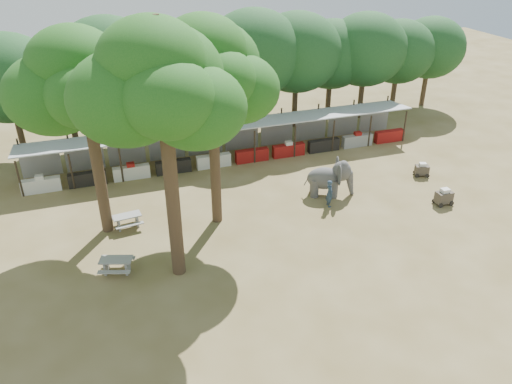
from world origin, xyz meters
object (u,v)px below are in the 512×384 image
object	(u,v)px
yard_tree_back	(207,72)
cart_back	(422,169)
yard_tree_left	(81,84)
yard_tree_center	(158,87)
picnic_table_near	(116,264)
cart_front	(444,197)
handler	(329,193)
picnic_table_far	(127,219)
elephant	(330,178)

from	to	relation	value
yard_tree_back	cart_back	world-z (taller)	yard_tree_back
yard_tree_left	yard_tree_center	distance (m)	5.92
picnic_table_near	cart_front	world-z (taller)	cart_front
picnic_table_near	yard_tree_left	bearing A→B (deg)	112.06
handler	cart_front	bearing A→B (deg)	-102.56
picnic_table_far	yard_tree_center	bearing A→B (deg)	-75.61
elephant	cart_front	xyz separation A→B (m)	(5.95, -3.36, -0.63)
handler	picnic_table_far	world-z (taller)	handler
picnic_table_far	cart_back	xyz separation A→B (m)	(19.35, 0.13, -0.04)
cart_back	yard_tree_back	bearing A→B (deg)	-156.35
yard_tree_back	picnic_table_far	bearing A→B (deg)	171.30
elephant	picnic_table_far	world-z (taller)	elephant
handler	picnic_table_far	xyz separation A→B (m)	(-11.67, 1.50, -0.36)
yard_tree_center	yard_tree_back	bearing A→B (deg)	53.14
yard_tree_center	handler	world-z (taller)	yard_tree_center
yard_tree_back	picnic_table_far	size ratio (longest dim) A/B	6.83
yard_tree_left	cart_front	distance (m)	21.32
picnic_table_near	picnic_table_far	bearing A→B (deg)	94.98
yard_tree_back	cart_front	world-z (taller)	yard_tree_back
yard_tree_center	cart_front	size ratio (longest dim) A/B	11.06
handler	yard_tree_center	bearing A→B (deg)	112.88
handler	cart_front	distance (m)	6.94
cart_back	cart_front	bearing A→B (deg)	-85.78
cart_back	picnic_table_near	bearing A→B (deg)	-148.24
elephant	cart_front	size ratio (longest dim) A/B	2.85
picnic_table_near	yard_tree_center	bearing A→B (deg)	3.05
yard_tree_back	elephant	size ratio (longest dim) A/B	3.66
yard_tree_back	handler	world-z (taller)	yard_tree_back
handler	picnic_table_near	world-z (taller)	handler
picnic_table_far	handler	bearing A→B (deg)	-13.49
yard_tree_back	picnic_table_near	distance (m)	10.39
yard_tree_left	handler	world-z (taller)	yard_tree_left
handler	cart_back	size ratio (longest dim) A/B	1.53
elephant	cart_back	xyz separation A→B (m)	(7.01, 0.33, -0.69)
yard_tree_center	yard_tree_back	distance (m)	5.04
cart_front	elephant	bearing A→B (deg)	149.74
elephant	yard_tree_center	bearing A→B (deg)	-136.48
elephant	picnic_table_far	size ratio (longest dim) A/B	1.86
yard_tree_center	picnic_table_near	distance (m)	9.15
handler	picnic_table_far	distance (m)	11.77
elephant	handler	size ratio (longest dim) A/B	1.82
elephant	picnic_table_near	distance (m)	13.83
picnic_table_near	cart_back	distance (m)	20.71
yard_tree_left	yard_tree_center	size ratio (longest dim) A/B	0.92
yard_tree_back	cart_front	size ratio (longest dim) A/B	10.43
yard_tree_left	elephant	xyz separation A→B (m)	(13.56, -0.47, -7.05)
cart_front	yard_tree_left	bearing A→B (deg)	168.10
yard_tree_left	cart_front	bearing A→B (deg)	-11.12
elephant	picnic_table_far	bearing A→B (deg)	-160.63
yard_tree_center	handler	bearing A→B (deg)	18.09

